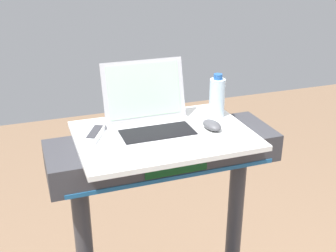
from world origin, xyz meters
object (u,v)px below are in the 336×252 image
tv_remote (95,134)px  water_bottle (217,97)px  laptop (152,118)px  computer_mouse (212,125)px

tv_remote → water_bottle: bearing=4.3°
laptop → tv_remote: bearing=171.8°
computer_mouse → water_bottle: water_bottle is taller
water_bottle → tv_remote: water_bottle is taller
laptop → water_bottle: laptop is taller
tv_remote → computer_mouse: bearing=-10.4°
laptop → tv_remote: (-0.22, 0.01, -0.04)m
water_bottle → tv_remote: (-0.52, -0.04, -0.07)m
computer_mouse → water_bottle: 0.16m
water_bottle → computer_mouse: bearing=-122.4°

